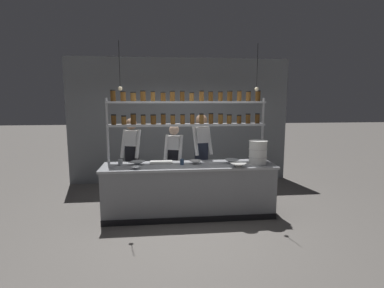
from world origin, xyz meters
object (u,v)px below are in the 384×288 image
(prep_bowl_far_left, at_px, (238,165))
(chef_center, at_px, (174,159))
(cutting_board, at_px, (161,162))
(chef_left, at_px, (132,155))
(prep_bowl_near_right, at_px, (195,162))
(serving_cup_front, at_px, (182,162))
(prep_bowl_near_left, at_px, (136,168))
(prep_bowl_center_front, at_px, (138,163))
(container_stack, at_px, (258,153))
(spice_shelf_unit, at_px, (187,114))
(serving_cup_by_board, at_px, (120,162))
(prep_bowl_center_back, at_px, (232,161))
(chef_right, at_px, (201,152))

(prep_bowl_far_left, bearing_deg, chef_center, 135.94)
(chef_center, xyz_separation_m, cutting_board, (-0.26, -0.51, 0.04))
(chef_left, height_order, prep_bowl_near_right, chef_left)
(prep_bowl_near_right, bearing_deg, prep_bowl_far_left, -26.87)
(prep_bowl_far_left, relative_size, serving_cup_front, 2.65)
(prep_bowl_near_left, relative_size, prep_bowl_center_front, 0.67)
(prep_bowl_far_left, bearing_deg, prep_bowl_near_right, 153.13)
(serving_cup_front, bearing_deg, container_stack, -4.84)
(prep_bowl_near_left, bearing_deg, cutting_board, 45.75)
(container_stack, relative_size, prep_bowl_center_front, 1.66)
(spice_shelf_unit, relative_size, container_stack, 6.89)
(spice_shelf_unit, distance_m, serving_cup_by_board, 1.46)
(prep_bowl_near_right, bearing_deg, cutting_board, 166.94)
(chef_left, relative_size, prep_bowl_near_right, 7.55)
(prep_bowl_near_left, distance_m, prep_bowl_near_right, 1.06)
(cutting_board, xyz_separation_m, prep_bowl_near_left, (-0.42, -0.43, 0.01))
(chef_left, height_order, cutting_board, chef_left)
(prep_bowl_far_left, relative_size, serving_cup_by_board, 2.67)
(cutting_board, distance_m, prep_bowl_near_left, 0.60)
(chef_center, xyz_separation_m, serving_cup_by_board, (-0.97, -0.62, 0.08))
(spice_shelf_unit, relative_size, prep_bowl_near_left, 17.00)
(prep_bowl_center_back, bearing_deg, cutting_board, 172.25)
(chef_left, bearing_deg, serving_cup_by_board, -89.09)
(chef_right, distance_m, serving_cup_by_board, 1.59)
(prep_bowl_center_front, xyz_separation_m, prep_bowl_center_back, (1.66, -0.04, 0.00))
(prep_bowl_far_left, bearing_deg, container_stack, 26.08)
(prep_bowl_far_left, xyz_separation_m, serving_cup_front, (-0.93, 0.31, 0.01))
(chef_center, bearing_deg, spice_shelf_unit, -41.92)
(prep_bowl_center_back, bearing_deg, chef_center, 145.64)
(chef_right, xyz_separation_m, prep_bowl_far_left, (0.50, -0.91, -0.08))
(chef_right, relative_size, prep_bowl_near_right, 7.85)
(chef_left, distance_m, prep_bowl_near_right, 1.31)
(chef_right, distance_m, prep_bowl_near_right, 0.60)
(container_stack, distance_m, serving_cup_front, 1.35)
(prep_bowl_near_right, bearing_deg, container_stack, -7.96)
(container_stack, relative_size, prep_bowl_near_right, 1.87)
(prep_bowl_near_left, relative_size, serving_cup_front, 1.67)
(prep_bowl_center_front, bearing_deg, serving_cup_front, -3.57)
(prep_bowl_center_front, bearing_deg, serving_cup_by_board, 174.72)
(cutting_board, relative_size, prep_bowl_center_back, 1.52)
(prep_bowl_near_left, distance_m, serving_cup_front, 0.82)
(serving_cup_front, bearing_deg, prep_bowl_far_left, -18.40)
(chef_center, relative_size, prep_bowl_near_right, 6.95)
(chef_right, height_order, prep_bowl_center_front, chef_right)
(chef_center, relative_size, container_stack, 3.71)
(serving_cup_by_board, bearing_deg, prep_bowl_near_left, -47.75)
(prep_bowl_center_back, bearing_deg, prep_bowl_near_right, 177.27)
(prep_bowl_center_front, bearing_deg, chef_right, 24.69)
(container_stack, bearing_deg, chef_center, 150.74)
(chef_right, xyz_separation_m, serving_cup_by_board, (-1.50, -0.52, -0.06))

